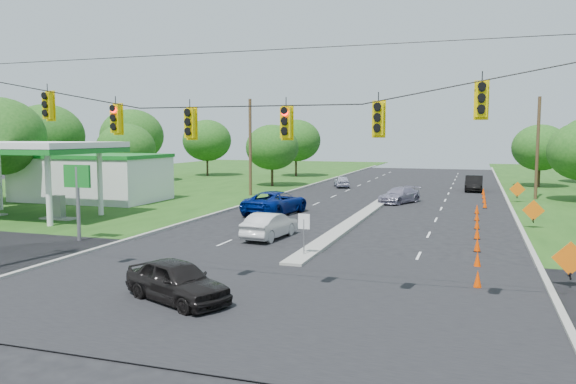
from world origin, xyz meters
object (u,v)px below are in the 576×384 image
(gas_station, at_px, (82,172))
(blue_pickup, at_px, (276,202))
(black_sedan, at_px, (177,281))
(white_sedan, at_px, (270,225))

(gas_station, distance_m, blue_pickup, 17.60)
(black_sedan, bearing_deg, gas_station, 68.60)
(gas_station, relative_size, black_sedan, 4.60)
(gas_station, bearing_deg, black_sedan, -45.86)
(white_sedan, bearing_deg, black_sedan, 101.46)
(gas_station, xyz_separation_m, blue_pickup, (17.49, -0.95, -1.74))
(black_sedan, distance_m, blue_pickup, 21.67)
(blue_pickup, bearing_deg, gas_station, 5.71)
(black_sedan, height_order, white_sedan, black_sedan)
(white_sedan, height_order, blue_pickup, blue_pickup)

